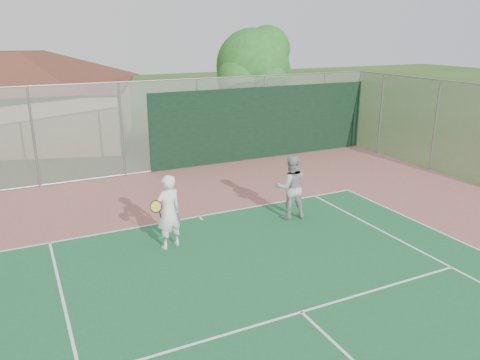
# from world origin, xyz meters

# --- Properties ---
(back_fence) EXTENTS (20.08, 0.11, 3.53)m
(back_fence) POSITION_xyz_m (2.11, 16.98, 1.67)
(back_fence) COLOR gray
(back_fence) RESTS_ON ground
(side_fence_right) EXTENTS (0.08, 9.00, 3.50)m
(side_fence_right) POSITION_xyz_m (10.00, 12.50, 1.75)
(side_fence_right) COLOR gray
(side_fence_right) RESTS_ON ground
(clubhouse) EXTENTS (13.73, 11.11, 5.14)m
(clubhouse) POSITION_xyz_m (-4.58, 25.12, 2.61)
(clubhouse) COLOR tan
(clubhouse) RESTS_ON ground
(tree) EXTENTS (3.95, 3.74, 5.51)m
(tree) POSITION_xyz_m (5.65, 19.19, 3.62)
(tree) COLOR #331E12
(tree) RESTS_ON ground
(player_white_front) EXTENTS (1.00, 0.83, 1.90)m
(player_white_front) POSITION_xyz_m (-1.39, 10.29, 0.95)
(player_white_front) COLOR white
(player_white_front) RESTS_ON ground
(player_grey_back) EXTENTS (1.06, 0.91, 1.88)m
(player_grey_back) POSITION_xyz_m (2.37, 10.66, 0.94)
(player_grey_back) COLOR #A0A2A5
(player_grey_back) RESTS_ON ground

